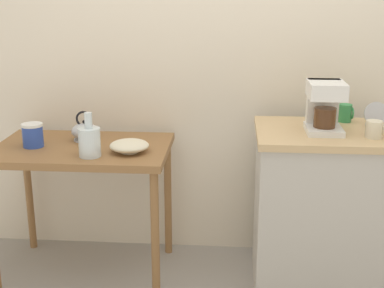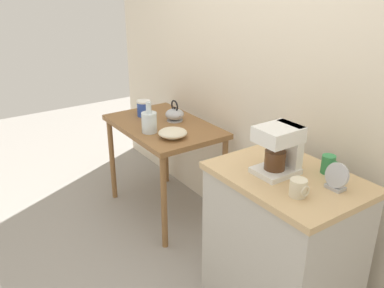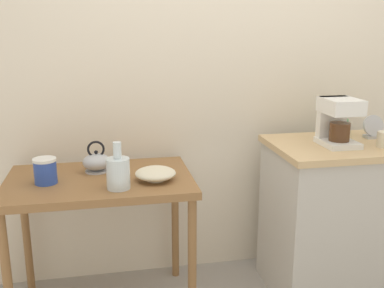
{
  "view_description": "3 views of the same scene",
  "coord_description": "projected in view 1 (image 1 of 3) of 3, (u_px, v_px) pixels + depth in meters",
  "views": [
    {
      "loc": [
        0.08,
        -2.76,
        1.64
      ],
      "look_at": [
        -0.13,
        -0.09,
        0.83
      ],
      "focal_mm": 50.33,
      "sensor_mm": 36.0,
      "label": 1
    },
    {
      "loc": [
        1.91,
        -1.53,
        1.89
      ],
      "look_at": [
        -0.2,
        -0.09,
        0.82
      ],
      "focal_mm": 39.04,
      "sensor_mm": 36.0,
      "label": 2
    },
    {
      "loc": [
        -0.7,
        -2.24,
        1.53
      ],
      "look_at": [
        -0.27,
        -0.05,
        0.95
      ],
      "focal_mm": 41.9,
      "sensor_mm": 36.0,
      "label": 3
    }
  ],
  "objects": [
    {
      "name": "bowl_stoneware",
      "position": [
        129.0,
        146.0,
        2.84
      ],
      "size": [
        0.21,
        0.21,
        0.07
      ],
      "color": "beige",
      "rests_on": "wooden_table"
    },
    {
      "name": "teakettle",
      "position": [
        85.0,
        131.0,
        3.05
      ],
      "size": [
        0.18,
        0.15,
        0.17
      ],
      "color": "#B2B5BA",
      "rests_on": "wooden_table"
    },
    {
      "name": "table_clock",
      "position": [
        376.0,
        116.0,
        2.82
      ],
      "size": [
        0.12,
        0.06,
        0.14
      ],
      "color": "#B2B5BA",
      "rests_on": "kitchen_counter"
    },
    {
      "name": "wooden_table",
      "position": [
        83.0,
        162.0,
        2.99
      ],
      "size": [
        0.96,
        0.62,
        0.77
      ],
      "color": "olive",
      "rests_on": "ground_plane"
    },
    {
      "name": "coffee_maker",
      "position": [
        325.0,
        104.0,
        2.73
      ],
      "size": [
        0.18,
        0.22,
        0.26
      ],
      "color": "white",
      "rests_on": "kitchen_counter"
    },
    {
      "name": "kitchen_counter",
      "position": [
        327.0,
        210.0,
        2.91
      ],
      "size": [
        0.79,
        0.58,
        0.9
      ],
      "color": "#BCB7AD",
      "rests_on": "ground_plane"
    },
    {
      "name": "glass_carafe_vase",
      "position": [
        89.0,
        141.0,
        2.76
      ],
      "size": [
        0.11,
        0.11,
        0.23
      ],
      "color": "silver",
      "rests_on": "wooden_table"
    },
    {
      "name": "ground_plane",
      "position": [
        216.0,
        277.0,
        3.11
      ],
      "size": [
        8.0,
        8.0,
        0.0
      ],
      "primitive_type": "plane",
      "color": "gray"
    },
    {
      "name": "back_wall",
      "position": [
        239.0,
        25.0,
        3.12
      ],
      "size": [
        4.4,
        0.1,
        2.8
      ],
      "primitive_type": "cube",
      "color": "beige",
      "rests_on": "ground_plane"
    },
    {
      "name": "mug_small_cream",
      "position": [
        374.0,
        129.0,
        2.64
      ],
      "size": [
        0.09,
        0.08,
        0.09
      ],
      "color": "beige",
      "rests_on": "kitchen_counter"
    },
    {
      "name": "mug_tall_green",
      "position": [
        346.0,
        113.0,
        2.94
      ],
      "size": [
        0.08,
        0.07,
        0.1
      ],
      "color": "#338C4C",
      "rests_on": "kitchen_counter"
    },
    {
      "name": "canister_enamel",
      "position": [
        33.0,
        135.0,
        2.93
      ],
      "size": [
        0.12,
        0.12,
        0.13
      ],
      "color": "#2D4CAD",
      "rests_on": "wooden_table"
    }
  ]
}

